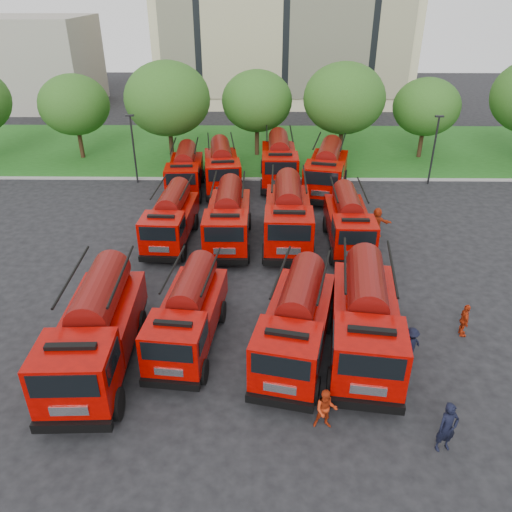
{
  "coord_description": "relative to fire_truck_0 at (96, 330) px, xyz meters",
  "views": [
    {
      "loc": [
        -0.56,
        -18.61,
        13.37
      ],
      "look_at": [
        -0.82,
        2.42,
        1.8
      ],
      "focal_mm": 35.0,
      "sensor_mm": 36.0,
      "label": 1
    }
  ],
  "objects": [
    {
      "name": "fire_truck_8",
      "position": [
        0.79,
        18.95,
        -0.21
      ],
      "size": [
        2.74,
        6.73,
        3.01
      ],
      "rotation": [
        0.0,
        0.0,
        0.06
      ],
      "color": "black",
      "rests_on": "ground"
    },
    {
      "name": "lamp_post_1",
      "position": [
        18.86,
        20.59,
        1.18
      ],
      "size": [
        0.6,
        0.25,
        5.11
      ],
      "color": "black",
      "rests_on": "ground"
    },
    {
      "name": "fire_truck_6",
      "position": [
        7.81,
        10.95,
        -0.02
      ],
      "size": [
        2.93,
        7.53,
        3.39
      ],
      "rotation": [
        0.0,
        0.0,
        -0.03
      ],
      "color": "black",
      "rests_on": "ground"
    },
    {
      "name": "firefighter_2",
      "position": [
        14.95,
        2.11,
        -1.72
      ],
      "size": [
        0.63,
        0.96,
        1.54
      ],
      "primitive_type": "imported",
      "rotation": [
        0.0,
        0.0,
        1.44
      ],
      "color": "#A3270C",
      "rests_on": "ground"
    },
    {
      "name": "curb",
      "position": [
        6.86,
        21.29,
        -1.65
      ],
      "size": [
        70.0,
        0.3,
        0.14
      ],
      "primitive_type": "cube",
      "color": "gray",
      "rests_on": "ground"
    },
    {
      "name": "fire_truck_10",
      "position": [
        7.58,
        20.91,
        -0.03
      ],
      "size": [
        2.73,
        7.37,
        3.35
      ],
      "rotation": [
        0.0,
        0.0,
        -0.0
      ],
      "color": "black",
      "rests_on": "ground"
    },
    {
      "name": "tree_4",
      "position": [
        12.86,
        25.89,
        3.5
      ],
      "size": [
        6.55,
        6.55,
        8.01
      ],
      "color": "#382314",
      "rests_on": "ground"
    },
    {
      "name": "fire_truck_11",
      "position": [
        10.9,
        18.86,
        -0.04
      ],
      "size": [
        4.02,
        7.68,
        3.33
      ],
      "rotation": [
        0.0,
        0.0,
        -0.22
      ],
      "color": "black",
      "rests_on": "ground"
    },
    {
      "name": "firefighter_3",
      "position": [
        12.24,
        0.49,
        -1.72
      ],
      "size": [
        1.11,
        0.89,
        1.53
      ],
      "primitive_type": "imported",
      "rotation": [
        0.0,
        0.0,
        3.6
      ],
      "color": "black",
      "rests_on": "ground"
    },
    {
      "name": "tree_2",
      "position": [
        -1.14,
        24.89,
        3.63
      ],
      "size": [
        6.72,
        6.72,
        8.22
      ],
      "color": "#382314",
      "rests_on": "ground"
    },
    {
      "name": "fire_truck_4",
      "position": [
        1.09,
        10.88,
        -0.24
      ],
      "size": [
        2.63,
        6.56,
        2.94
      ],
      "rotation": [
        0.0,
        0.0,
        -0.05
      ],
      "color": "black",
      "rests_on": "ground"
    },
    {
      "name": "side_building",
      "position": [
        -23.14,
        47.39,
        3.28
      ],
      "size": [
        18.0,
        12.0,
        10.0
      ],
      "primitive_type": "cube",
      "color": "gray",
      "rests_on": "ground"
    },
    {
      "name": "firefighter_5",
      "position": [
        13.11,
        11.66,
        -1.72
      ],
      "size": [
        1.84,
        1.39,
        1.82
      ],
      "primitive_type": "imported",
      "rotation": [
        0.0,
        0.0,
        2.7
      ],
      "color": "#A3270C",
      "rests_on": "ground"
    },
    {
      "name": "firefighter_4",
      "position": [
        0.32,
        2.55,
        -1.72
      ],
      "size": [
        0.98,
        0.9,
        1.67
      ],
      "primitive_type": "imported",
      "rotation": [
        0.0,
        0.0,
        2.54
      ],
      "color": "black",
      "rests_on": "ground"
    },
    {
      "name": "fire_truck_3",
      "position": [
        10.44,
        0.97,
        -0.03
      ],
      "size": [
        3.53,
        7.67,
        3.37
      ],
      "rotation": [
        0.0,
        0.0,
        -0.14
      ],
      "color": "black",
      "rests_on": "ground"
    },
    {
      "name": "tree_1",
      "position": [
        -9.14,
        26.39,
        2.83
      ],
      "size": [
        5.71,
        5.71,
        6.98
      ],
      "color": "#382314",
      "rests_on": "ground"
    },
    {
      "name": "fire_truck_0",
      "position": [
        0.0,
        0.0,
        0.0
      ],
      "size": [
        2.99,
        7.61,
        3.42
      ],
      "rotation": [
        0.0,
        0.0,
        0.04
      ],
      "color": "black",
      "rests_on": "ground"
    },
    {
      "name": "fire_truck_5",
      "position": [
        4.38,
        10.8,
        -0.14
      ],
      "size": [
        2.56,
        6.89,
        3.13
      ],
      "rotation": [
        0.0,
        0.0,
        0.0
      ],
      "color": "black",
      "rests_on": "ground"
    },
    {
      "name": "firefighter_0",
      "position": [
        12.25,
        -3.9,
        -1.72
      ],
      "size": [
        0.8,
        0.67,
        1.9
      ],
      "primitive_type": "imported",
      "rotation": [
        0.0,
        0.0,
        0.26
      ],
      "color": "black",
      "rests_on": "ground"
    },
    {
      "name": "fire_truck_7",
      "position": [
        11.23,
        10.54,
        -0.24
      ],
      "size": [
        2.49,
        6.52,
        2.95
      ],
      "rotation": [
        0.0,
        0.0,
        -0.02
      ],
      "color": "black",
      "rests_on": "ground"
    },
    {
      "name": "lawn",
      "position": [
        6.86,
        29.39,
        -1.66
      ],
      "size": [
        70.0,
        16.0,
        0.12
      ],
      "primitive_type": "cube",
      "color": "#194A13",
      "rests_on": "ground"
    },
    {
      "name": "tree_3",
      "position": [
        5.86,
        27.39,
        2.96
      ],
      "size": [
        5.88,
        5.88,
        7.19
      ],
      "color": "#382314",
      "rests_on": "ground"
    },
    {
      "name": "ground",
      "position": [
        6.86,
        3.39,
        -1.72
      ],
      "size": [
        140.0,
        140.0,
        0.0
      ],
      "primitive_type": "plane",
      "color": "black",
      "rests_on": "ground"
    },
    {
      "name": "tree_5",
      "position": [
        19.86,
        26.89,
        2.63
      ],
      "size": [
        5.46,
        5.46,
        6.68
      ],
      "color": "#382314",
      "rests_on": "ground"
    },
    {
      "name": "fire_truck_2",
      "position": [
        7.7,
        0.81,
        -0.14
      ],
      "size": [
        3.81,
        7.23,
        3.13
      ],
      "rotation": [
        0.0,
        0.0,
        -0.22
      ],
      "color": "black",
      "rests_on": "ground"
    },
    {
      "name": "lamp_post_0",
      "position": [
        -3.14,
        20.59,
        1.18
      ],
      "size": [
        0.6,
        0.25,
        5.11
      ],
      "color": "black",
      "rests_on": "ground"
    },
    {
      "name": "firefighter_1",
      "position": [
        8.49,
        -3.03,
        -1.72
      ],
      "size": [
        0.78,
        0.44,
        1.59
      ],
      "primitive_type": "imported",
      "rotation": [
        0.0,
        0.0,
        -0.02
      ],
      "color": "#A3270C",
      "rests_on": "ground"
    },
    {
      "name": "fire_truck_1",
      "position": [
        3.33,
        1.51,
        -0.26
      ],
      "size": [
        2.88,
        6.58,
        2.91
      ],
      "rotation": [
        0.0,
        0.0,
        -0.11
      ],
      "color": "black",
      "rests_on": "ground"
    },
    {
      "name": "fire_truck_9",
      "position": [
        3.38,
        19.63,
        -0.13
      ],
      "size": [
        3.18,
        7.17,
        3.16
      ],
      "rotation": [
        0.0,
        0.0,
        0.11
      ],
      "color": "black",
      "rests_on": "ground"
    }
  ]
}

